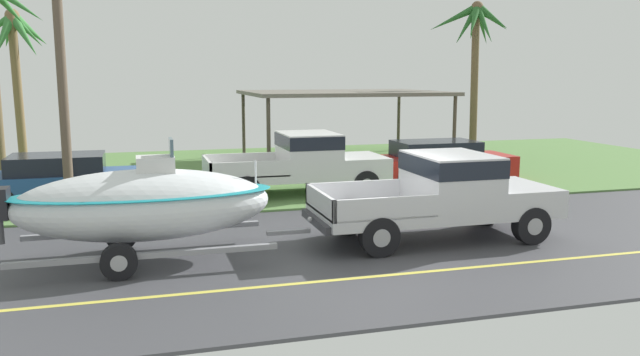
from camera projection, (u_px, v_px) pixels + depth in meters
ground at (287, 183)px, 21.21m from camera, size 36.00×22.00×0.11m
pickup_truck_towing at (449, 192)px, 13.84m from camera, size 5.45×2.12×1.86m
boat_on_trailer at (143, 204)px, 12.08m from camera, size 5.94×2.25×2.36m
parked_pickup_background at (307, 160)px, 18.88m from camera, size 5.54×2.11×1.85m
parked_sedan_near at (440, 162)px, 21.16m from camera, size 4.76×1.85×1.38m
parked_sedan_far at (64, 180)px, 17.57m from camera, size 4.40×1.87×1.38m
carport_awning at (343, 94)px, 25.80m from camera, size 7.74×5.94×2.87m
palm_tree_near_left at (476, 34)px, 27.19m from camera, size 3.53×3.24×6.60m
palm_tree_mid at (15, 47)px, 23.84m from camera, size 3.00×2.99×5.96m
utility_pole at (60, 53)px, 15.60m from camera, size 0.24×1.80×7.84m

